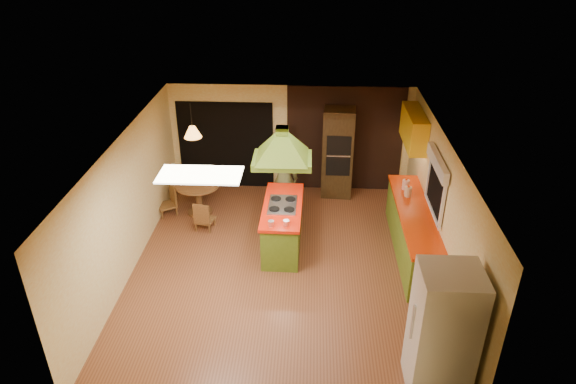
# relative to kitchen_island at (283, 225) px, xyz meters

# --- Properties ---
(ground) EXTENTS (6.50, 6.50, 0.00)m
(ground) POSITION_rel_kitchen_island_xyz_m (0.03, -0.72, -0.47)
(ground) COLOR brown
(ground) RESTS_ON ground
(room_walls) EXTENTS (5.50, 6.50, 6.50)m
(room_walls) POSITION_rel_kitchen_island_xyz_m (0.03, -0.72, 0.78)
(room_walls) COLOR #F8EAB2
(room_walls) RESTS_ON ground
(ceiling_plane) EXTENTS (6.50, 6.50, 0.00)m
(ceiling_plane) POSITION_rel_kitchen_island_xyz_m (0.03, -0.72, 2.03)
(ceiling_plane) COLOR silver
(ceiling_plane) RESTS_ON room_walls
(brick_panel) EXTENTS (2.64, 0.03, 2.50)m
(brick_panel) POSITION_rel_kitchen_island_xyz_m (1.28, 2.51, 0.78)
(brick_panel) COLOR #381E14
(brick_panel) RESTS_ON ground
(nook_opening) EXTENTS (2.20, 0.03, 2.10)m
(nook_opening) POSITION_rel_kitchen_island_xyz_m (-1.47, 2.51, 0.58)
(nook_opening) COLOR black
(nook_opening) RESTS_ON ground
(right_counter) EXTENTS (0.62, 3.05, 0.92)m
(right_counter) POSITION_rel_kitchen_island_xyz_m (2.48, -0.12, -0.00)
(right_counter) COLOR olive
(right_counter) RESTS_ON ground
(upper_cabinets) EXTENTS (0.34, 1.40, 0.70)m
(upper_cabinets) POSITION_rel_kitchen_island_xyz_m (2.60, 1.48, 1.48)
(upper_cabinets) COLOR yellow
(upper_cabinets) RESTS_ON room_walls
(window_right) EXTENTS (0.12, 1.35, 1.06)m
(window_right) POSITION_rel_kitchen_island_xyz_m (2.73, -0.32, 1.31)
(window_right) COLOR black
(window_right) RESTS_ON room_walls
(fluor_panel) EXTENTS (1.20, 0.60, 0.03)m
(fluor_panel) POSITION_rel_kitchen_island_xyz_m (-1.07, -1.92, 2.02)
(fluor_panel) COLOR white
(fluor_panel) RESTS_ON ceiling_plane
(kitchen_island) EXTENTS (0.76, 1.85, 0.93)m
(kitchen_island) POSITION_rel_kitchen_island_xyz_m (0.00, 0.00, 0.00)
(kitchen_island) COLOR #57731C
(kitchen_island) RESTS_ON ground
(range_hood) EXTENTS (1.07, 0.77, 0.80)m
(range_hood) POSITION_rel_kitchen_island_xyz_m (-0.00, 0.00, 1.78)
(range_hood) COLOR #57741D
(range_hood) RESTS_ON ceiling_plane
(man) EXTENTS (0.62, 0.42, 1.69)m
(man) POSITION_rel_kitchen_island_xyz_m (-0.05, 1.27, 0.38)
(man) COLOR brown
(man) RESTS_ON ground
(refrigerator) EXTENTS (0.79, 0.75, 1.92)m
(refrigerator) POSITION_rel_kitchen_island_xyz_m (2.30, -3.31, 0.49)
(refrigerator) COLOR white
(refrigerator) RESTS_ON ground
(wall_oven) EXTENTS (0.72, 0.64, 2.09)m
(wall_oven) POSITION_rel_kitchen_island_xyz_m (1.13, 2.23, 0.58)
(wall_oven) COLOR #3F2B14
(wall_oven) RESTS_ON ground
(dining_table) EXTENTS (0.95, 0.95, 0.72)m
(dining_table) POSITION_rel_kitchen_island_xyz_m (-1.90, 1.19, 0.04)
(dining_table) COLOR brown
(dining_table) RESTS_ON ground
(chair_left) EXTENTS (0.52, 0.52, 0.69)m
(chair_left) POSITION_rel_kitchen_island_xyz_m (-2.60, 1.09, -0.12)
(chair_left) COLOR brown
(chair_left) RESTS_ON ground
(chair_near) EXTENTS (0.42, 0.42, 0.65)m
(chair_near) POSITION_rel_kitchen_island_xyz_m (-1.65, 0.54, -0.14)
(chair_near) COLOR brown
(chair_near) RESTS_ON ground
(pendant_lamp) EXTENTS (0.43, 0.43, 0.23)m
(pendant_lamp) POSITION_rel_kitchen_island_xyz_m (-1.90, 1.19, 1.43)
(pendant_lamp) COLOR #FF9E3F
(pendant_lamp) RESTS_ON ceiling_plane
(canister_large) EXTENTS (0.17, 0.17, 0.20)m
(canister_large) POSITION_rel_kitchen_island_xyz_m (2.43, 0.47, 0.55)
(canister_large) COLOR beige
(canister_large) RESTS_ON right_counter
(canister_medium) EXTENTS (0.16, 0.16, 0.20)m
(canister_medium) POSITION_rel_kitchen_island_xyz_m (2.43, 0.77, 0.55)
(canister_medium) COLOR #FCE3CA
(canister_medium) RESTS_ON right_counter
(canister_small) EXTENTS (0.12, 0.12, 0.16)m
(canister_small) POSITION_rel_kitchen_island_xyz_m (2.43, 0.56, 0.53)
(canister_small) COLOR beige
(canister_small) RESTS_ON right_counter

